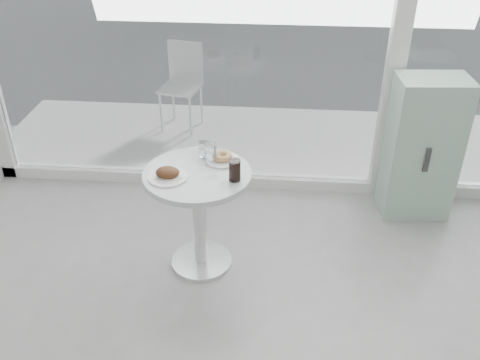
# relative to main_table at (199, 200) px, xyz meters

# --- Properties ---
(main_table) EXTENTS (0.72, 0.72, 0.77)m
(main_table) POSITION_rel_main_table_xyz_m (0.00, 0.00, 0.00)
(main_table) COLOR silver
(main_table) RESTS_ON ground
(patio_deck) EXTENTS (5.60, 1.60, 0.05)m
(patio_deck) POSITION_rel_main_table_xyz_m (0.50, 1.90, -0.53)
(patio_deck) COLOR silver
(patio_deck) RESTS_ON ground
(mint_cabinet) EXTENTS (0.56, 0.40, 1.16)m
(mint_cabinet) POSITION_rel_main_table_xyz_m (1.65, 0.83, 0.03)
(mint_cabinet) COLOR #87AC97
(mint_cabinet) RESTS_ON ground
(patio_chair) EXTENTS (0.45, 0.45, 0.88)m
(patio_chair) POSITION_rel_main_table_xyz_m (-0.50, 2.20, 0.00)
(patio_chair) COLOR silver
(patio_chair) RESTS_ON patio_deck
(plate_fritter) EXTENTS (0.26, 0.26, 0.07)m
(plate_fritter) POSITION_rel_main_table_xyz_m (-0.18, -0.08, 0.25)
(plate_fritter) COLOR white
(plate_fritter) RESTS_ON main_table
(plate_donut) EXTENTS (0.23, 0.23, 0.06)m
(plate_donut) POSITION_rel_main_table_xyz_m (0.15, 0.17, 0.24)
(plate_donut) COLOR white
(plate_donut) RESTS_ON main_table
(water_tumbler_a) EXTENTS (0.07, 0.07, 0.11)m
(water_tumbler_a) POSITION_rel_main_table_xyz_m (0.01, 0.22, 0.27)
(water_tumbler_a) COLOR white
(water_tumbler_a) RESTS_ON main_table
(water_tumbler_b) EXTENTS (0.08, 0.08, 0.13)m
(water_tumbler_b) POSITION_rel_main_table_xyz_m (0.07, 0.16, 0.28)
(water_tumbler_b) COLOR white
(water_tumbler_b) RESTS_ON main_table
(cola_glass) EXTENTS (0.08, 0.08, 0.15)m
(cola_glass) POSITION_rel_main_table_xyz_m (0.26, -0.07, 0.29)
(cola_glass) COLOR white
(cola_glass) RESTS_ON main_table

